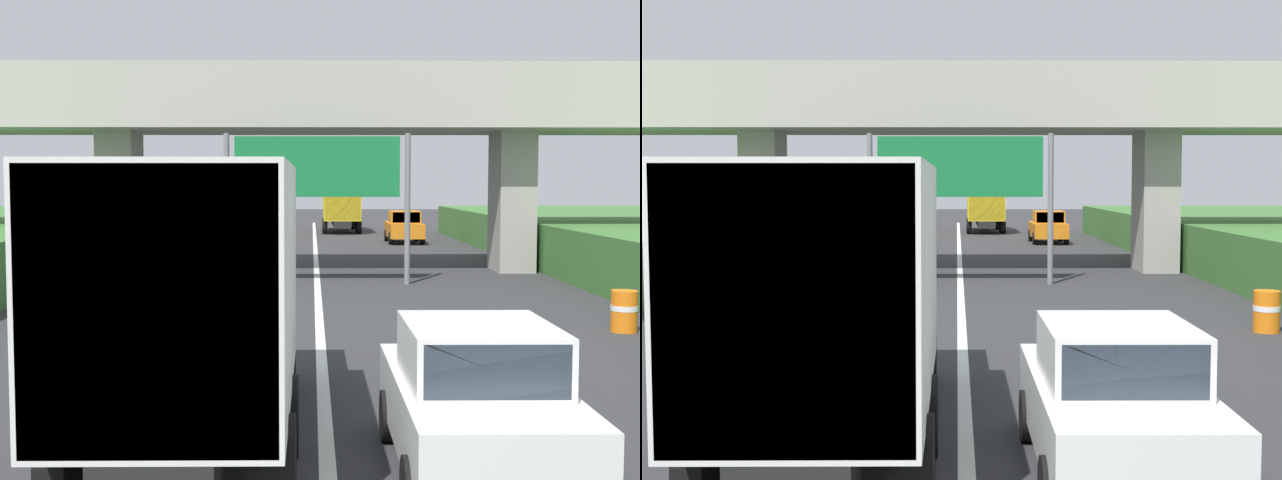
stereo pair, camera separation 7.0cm
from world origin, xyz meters
The scene contains 8 objects.
lane_centre_stripe centered at (0.00, 22.83, 0.00)m, with size 0.20×85.66×0.01m, color white.
overpass_bridge centered at (0.00, 28.54, 5.42)m, with size 40.00×4.80×7.27m.
overhead_highway_sign centered at (0.00, 24.39, 3.46)m, with size 5.88×0.18×4.77m.
truck_blue centered at (-1.55, 8.06, 1.93)m, with size 2.44×7.30×3.44m.
truck_yellow centered at (1.73, 53.10, 1.93)m, with size 2.44×7.30×3.44m.
car_white centered at (1.61, 6.71, 0.86)m, with size 1.86×4.10×1.72m.
car_orange centered at (4.77, 42.88, 0.86)m, with size 1.86×4.10×1.72m.
construction_barrel_2 centered at (6.58, 15.73, 0.46)m, with size 0.57×0.57×0.90m.
Camera 2 is at (-0.11, -2.39, 3.23)m, focal length 47.68 mm.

